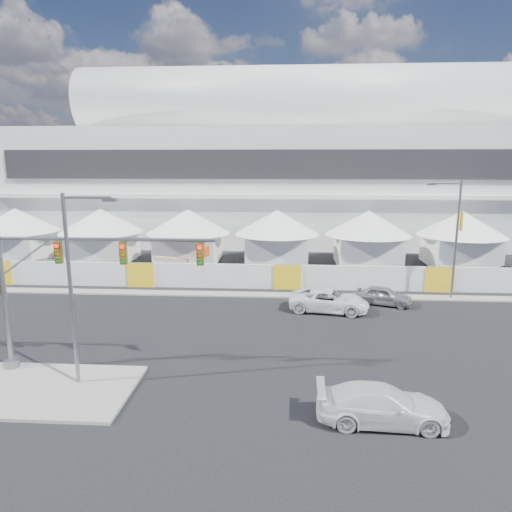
# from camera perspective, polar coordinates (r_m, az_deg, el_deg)

# --- Properties ---
(ground) EXTENTS (160.00, 160.00, 0.00)m
(ground) POSITION_cam_1_polar(r_m,az_deg,el_deg) (24.20, -10.72, -13.25)
(ground) COLOR black
(ground) RESTS_ON ground
(median_island) EXTENTS (10.00, 5.00, 0.15)m
(median_island) POSITION_cam_1_polar(r_m,az_deg,el_deg) (23.88, -27.17, -14.57)
(median_island) COLOR gray
(median_island) RESTS_ON ground
(far_curb) EXTENTS (80.00, 1.20, 0.12)m
(far_curb) POSITION_cam_1_polar(r_m,az_deg,el_deg) (37.98, 25.61, -4.83)
(far_curb) COLOR gray
(far_curb) RESTS_ON ground
(stadium) EXTENTS (80.00, 24.80, 21.98)m
(stadium) POSITION_cam_1_polar(r_m,az_deg,el_deg) (62.79, 6.42, 11.07)
(stadium) COLOR silver
(stadium) RESTS_ON ground
(tent_row) EXTENTS (53.40, 8.40, 5.40)m
(tent_row) POSITION_cam_1_polar(r_m,az_deg,el_deg) (46.05, -2.98, 3.01)
(tent_row) COLOR white
(tent_row) RESTS_ON ground
(hoarding_fence) EXTENTS (70.00, 0.25, 2.00)m
(hoarding_fence) POSITION_cam_1_polar(r_m,az_deg,el_deg) (36.87, 3.91, -2.63)
(hoarding_fence) COLOR silver
(hoarding_fence) RESTS_ON ground
(sedan_silver) EXTENTS (2.81, 4.25, 1.34)m
(sedan_silver) POSITION_cam_1_polar(r_m,az_deg,el_deg) (34.16, 15.68, -4.79)
(sedan_silver) COLOR #AAAAAF
(sedan_silver) RESTS_ON ground
(pickup_curb) EXTENTS (3.31, 5.76, 1.51)m
(pickup_curb) POSITION_cam_1_polar(r_m,az_deg,el_deg) (31.90, 9.10, -5.51)
(pickup_curb) COLOR white
(pickup_curb) RESTS_ON ground
(pickup_near) EXTENTS (2.24, 5.20, 1.49)m
(pickup_near) POSITION_cam_1_polar(r_m,az_deg,el_deg) (19.53, 15.47, -17.48)
(pickup_near) COLOR silver
(pickup_near) RESTS_ON ground
(lot_car_c) EXTENTS (3.62, 5.52, 1.49)m
(lot_car_c) POSITION_cam_1_polar(r_m,az_deg,el_deg) (45.29, -24.25, -1.27)
(lot_car_c) COLOR silver
(lot_car_c) RESTS_ON ground
(traffic_mast) EXTENTS (10.64, 0.72, 7.41)m
(traffic_mast) POSITION_cam_1_polar(r_m,az_deg,el_deg) (23.80, -24.49, -3.52)
(traffic_mast) COLOR slate
(traffic_mast) RESTS_ON median_island
(streetlight_median) EXTENTS (2.40, 0.24, 8.69)m
(streetlight_median) POSITION_cam_1_polar(r_m,az_deg,el_deg) (21.60, -21.72, -2.51)
(streetlight_median) COLOR slate
(streetlight_median) RESTS_ON median_island
(streetlight_curb) EXTENTS (2.61, 0.59, 8.82)m
(streetlight_curb) POSITION_cam_1_polar(r_m,az_deg,el_deg) (36.26, 23.52, 2.81)
(streetlight_curb) COLOR gray
(streetlight_curb) RESTS_ON ground
(boom_lift) EXTENTS (6.55, 2.42, 3.21)m
(boom_lift) POSITION_cam_1_polar(r_m,az_deg,el_deg) (40.93, -10.97, -1.56)
(boom_lift) COLOR #CD4613
(boom_lift) RESTS_ON ground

